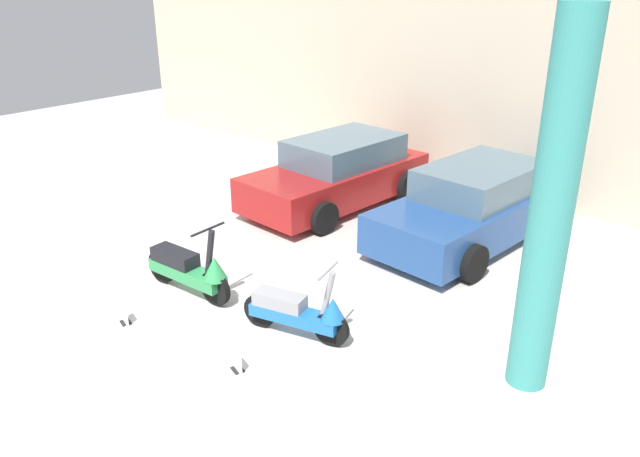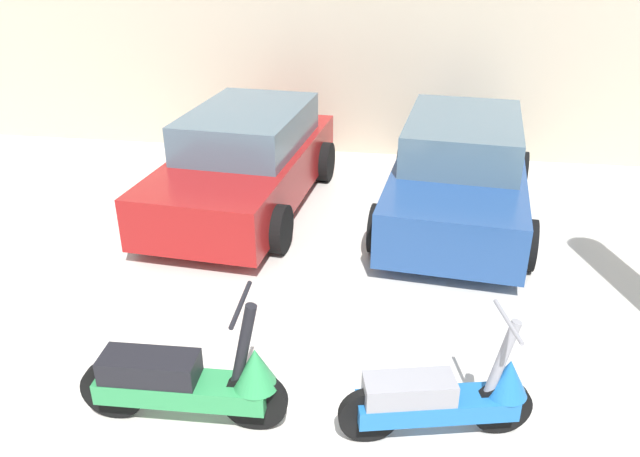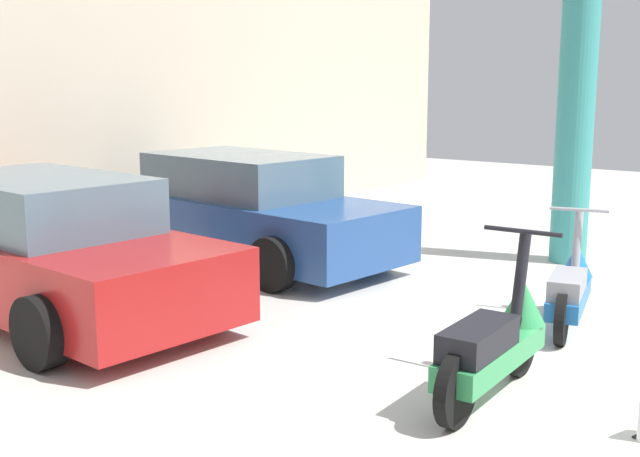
{
  "view_description": "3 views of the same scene",
  "coord_description": "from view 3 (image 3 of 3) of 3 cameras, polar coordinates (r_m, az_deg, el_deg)",
  "views": [
    {
      "loc": [
        5.59,
        -3.76,
        4.24
      ],
      "look_at": [
        0.16,
        2.78,
        0.65
      ],
      "focal_mm": 35.0,
      "sensor_mm": 36.0,
      "label": 1
    },
    {
      "loc": [
        0.82,
        -2.47,
        3.43
      ],
      "look_at": [
        -0.03,
        3.01,
        0.73
      ],
      "focal_mm": 35.0,
      "sensor_mm": 36.0,
      "label": 2
    },
    {
      "loc": [
        -5.61,
        -1.18,
        2.16
      ],
      "look_at": [
        0.0,
        3.03,
        0.85
      ],
      "focal_mm": 45.0,
      "sensor_mm": 36.0,
      "label": 3
    }
  ],
  "objects": [
    {
      "name": "wall_back",
      "position": [
        10.37,
        -20.6,
        8.95
      ],
      "size": [
        19.6,
        0.12,
        3.97
      ],
      "primitive_type": "cube",
      "color": "beige",
      "rests_on": "ground_plane"
    },
    {
      "name": "car_rear_center",
      "position": [
        9.6,
        -5.0,
        1.27
      ],
      "size": [
        2.1,
        3.9,
        1.28
      ],
      "rotation": [
        0.0,
        0.0,
        -1.67
      ],
      "color": "navy",
      "rests_on": "ground_plane"
    },
    {
      "name": "support_column_side",
      "position": [
        9.86,
        17.79,
        9.07
      ],
      "size": [
        0.43,
        0.43,
        3.97
      ],
      "primitive_type": "cylinder",
      "color": "teal",
      "rests_on": "ground_plane"
    },
    {
      "name": "scooter_front_right",
      "position": [
        7.4,
        17.38,
        -3.99
      ],
      "size": [
        1.42,
        0.63,
        1.0
      ],
      "rotation": [
        0.0,
        0.0,
        0.24
      ],
      "color": "black",
      "rests_on": "ground_plane"
    },
    {
      "name": "scooter_front_left",
      "position": [
        5.67,
        12.39,
        -7.81
      ],
      "size": [
        1.59,
        0.57,
        1.11
      ],
      "rotation": [
        0.0,
        0.0,
        0.04
      ],
      "color": "black",
      "rests_on": "ground_plane"
    },
    {
      "name": "car_rear_left",
      "position": [
        7.77,
        -18.64,
        -1.45
      ],
      "size": [
        2.06,
        3.89,
        1.28
      ],
      "rotation": [
        0.0,
        0.0,
        -1.65
      ],
      "color": "maroon",
      "rests_on": "ground_plane"
    }
  ]
}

